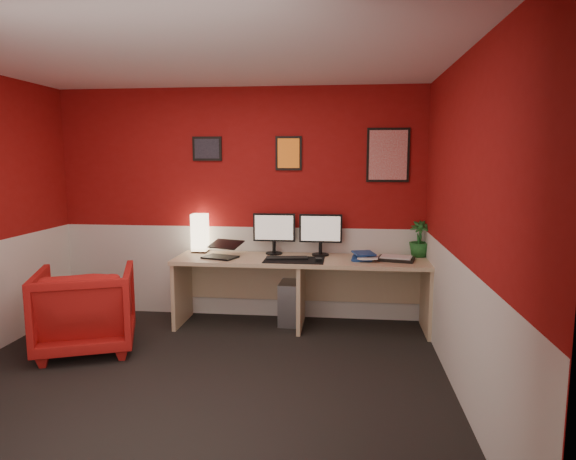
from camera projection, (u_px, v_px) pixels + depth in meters
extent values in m
cube|color=black|center=(195.00, 382.00, 3.96)|extent=(4.00, 3.50, 0.01)
cube|color=white|center=(186.00, 52.00, 3.61)|extent=(4.00, 3.50, 0.01)
cube|color=maroon|center=(239.00, 204.00, 5.51)|extent=(4.00, 0.01, 2.50)
cube|color=maroon|center=(61.00, 279.00, 2.06)|extent=(4.00, 0.01, 2.50)
cube|color=maroon|center=(465.00, 229.00, 3.56)|extent=(0.01, 3.50, 2.50)
cube|color=silver|center=(240.00, 271.00, 5.61)|extent=(4.00, 0.01, 1.00)
cube|color=silver|center=(73.00, 449.00, 2.17)|extent=(4.00, 0.01, 1.00)
cube|color=silver|center=(459.00, 331.00, 3.67)|extent=(0.01, 3.50, 1.00)
cube|color=tan|center=(301.00, 293.00, 5.21)|extent=(2.60, 0.65, 0.73)
cube|color=#FFE5B2|center=(200.00, 234.00, 5.48)|extent=(0.16, 0.16, 0.40)
cube|color=black|center=(220.00, 248.00, 5.16)|extent=(0.39, 0.32, 0.22)
cube|color=black|center=(274.00, 227.00, 5.36)|extent=(0.45, 0.06, 0.58)
cube|color=black|center=(321.00, 228.00, 5.29)|extent=(0.45, 0.06, 0.58)
cube|color=black|center=(294.00, 260.00, 5.07)|extent=(0.60, 0.38, 0.01)
cube|color=black|center=(287.00, 258.00, 5.10)|extent=(0.44, 0.20, 0.02)
cube|color=black|center=(319.00, 260.00, 4.99)|extent=(0.07, 0.11, 0.03)
imported|color=navy|center=(352.00, 258.00, 5.11)|extent=(0.23, 0.29, 0.03)
imported|color=silver|center=(358.00, 256.00, 5.07)|extent=(0.22, 0.29, 0.02)
imported|color=navy|center=(354.00, 254.00, 5.07)|extent=(0.25, 0.30, 0.03)
cube|color=black|center=(396.00, 259.00, 5.05)|extent=(0.40, 0.32, 0.03)
imported|color=#19591E|center=(419.00, 239.00, 5.22)|extent=(0.25, 0.25, 0.37)
cube|color=#99999E|center=(290.00, 301.00, 5.40)|extent=(0.22, 0.46, 0.45)
imported|color=#B01714|center=(86.00, 309.00, 4.59)|extent=(1.07, 1.08, 0.77)
cube|color=black|center=(207.00, 149.00, 5.45)|extent=(0.32, 0.02, 0.26)
cube|color=orange|center=(289.00, 153.00, 5.35)|extent=(0.28, 0.02, 0.36)
cube|color=red|center=(388.00, 155.00, 5.24)|extent=(0.44, 0.02, 0.56)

